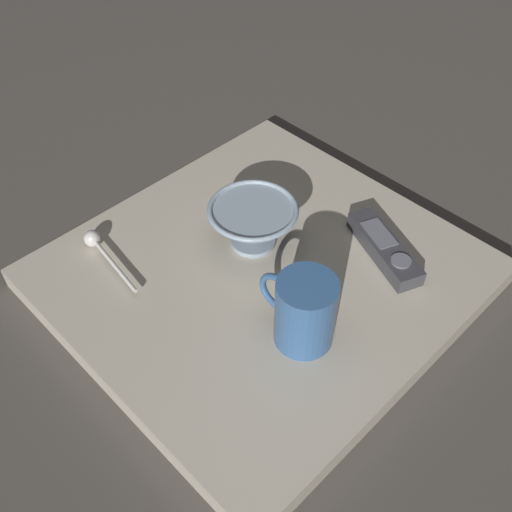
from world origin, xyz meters
TOP-DOWN VIEW (x-y plane):
  - ground_plane at (0.00, 0.00)m, footprint 6.00×6.00m
  - table at (0.00, 0.00)m, footprint 0.53×0.56m
  - cereal_bowl at (0.05, -0.03)m, footprint 0.14×0.14m
  - coffee_mug at (-0.12, 0.05)m, footprint 0.12×0.08m
  - teaspoon at (0.20, 0.15)m, footprint 0.14×0.03m
  - tv_remote_near at (-0.11, -0.15)m, footprint 0.16×0.10m

SIDE VIEW (x-z plane):
  - ground_plane at x=0.00m, z-range 0.00..0.00m
  - table at x=0.00m, z-range 0.00..0.04m
  - teaspoon at x=0.20m, z-range 0.04..0.06m
  - tv_remote_near at x=-0.11m, z-range 0.04..0.06m
  - cereal_bowl at x=0.05m, z-range 0.04..0.11m
  - coffee_mug at x=-0.12m, z-range 0.04..0.14m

